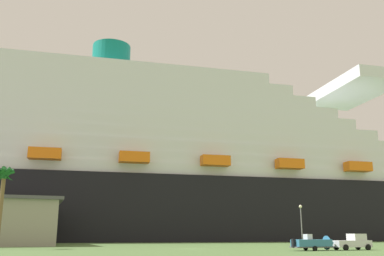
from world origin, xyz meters
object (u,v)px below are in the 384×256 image
(cruise_ship, at_px, (186,174))
(street_lamp, at_px, (301,219))
(palm_tree, at_px, (3,183))
(small_boat_on_trailer, at_px, (316,243))
(pickup_truck, at_px, (353,242))

(cruise_ship, bearing_deg, street_lamp, -85.63)
(cruise_ship, xyz_separation_m, palm_tree, (-45.43, -57.29, -10.52))
(palm_tree, distance_m, street_lamp, 50.25)
(small_boat_on_trailer, bearing_deg, palm_tree, 155.60)
(small_boat_on_trailer, xyz_separation_m, palm_tree, (-41.96, 19.03, 8.80))
(cruise_ship, height_order, small_boat_on_trailer, cruise_ship)
(pickup_truck, xyz_separation_m, small_boat_on_trailer, (-6.03, -0.36, -0.08))
(street_lamp, bearing_deg, pickup_truck, -96.80)
(pickup_truck, height_order, street_lamp, street_lamp)
(cruise_ship, distance_m, street_lamp, 61.55)
(pickup_truck, distance_m, street_lamp, 17.11)
(pickup_truck, bearing_deg, street_lamp, 83.20)
(cruise_ship, relative_size, street_lamp, 32.13)
(small_boat_on_trailer, distance_m, street_lamp, 19.12)
(palm_tree, bearing_deg, street_lamp, -2.40)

